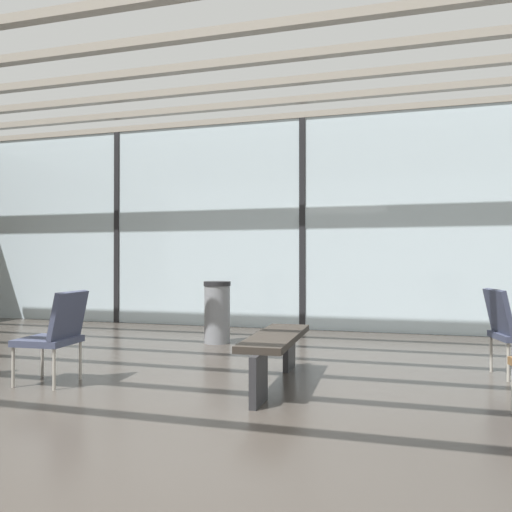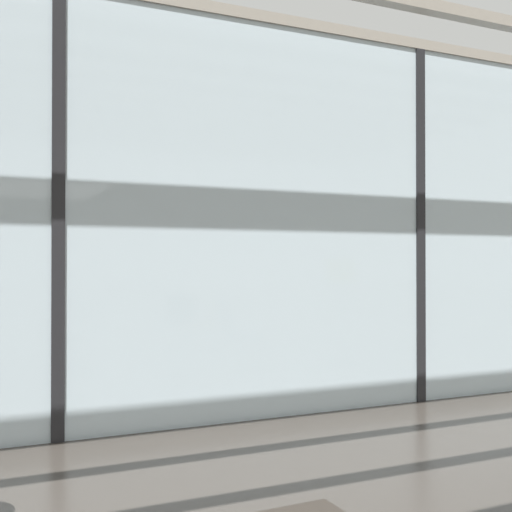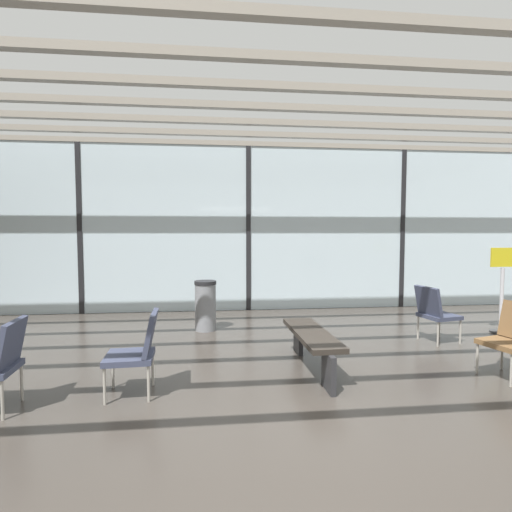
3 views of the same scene
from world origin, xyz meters
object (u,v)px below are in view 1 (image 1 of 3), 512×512
lounge_chair_4 (512,327)px  waiting_bench (276,346)px  lounge_chair_1 (56,331)px  trash_bin (217,312)px  parked_airplane (382,220)px

lounge_chair_4 → waiting_bench: (-2.18, -0.94, -0.13)m
lounge_chair_4 → waiting_bench: size_ratio=0.51×
lounge_chair_1 → waiting_bench: bearing=102.0°
lounge_chair_1 → trash_bin: bearing=162.9°
parked_airplane → lounge_chair_1: parked_airplane is taller
lounge_chair_1 → waiting_bench: lounge_chair_1 is taller
lounge_chair_1 → lounge_chair_4: bearing=106.3°
lounge_chair_4 → trash_bin: bearing=60.9°
parked_airplane → lounge_chair_1: 11.04m
lounge_chair_4 → parked_airplane: bearing=-1.9°
lounge_chair_4 → trash_bin: (-3.53, 1.12, -0.06)m
lounge_chair_4 → waiting_bench: bearing=101.7°
lounge_chair_1 → parked_airplane: bearing=162.8°
lounge_chair_1 → lounge_chair_4: 4.43m
parked_airplane → trash_bin: bearing=-104.0°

